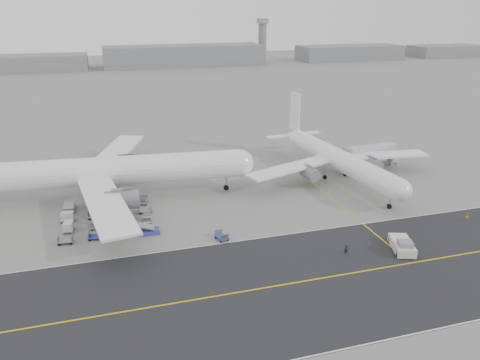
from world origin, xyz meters
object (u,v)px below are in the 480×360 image
object	(u,v)px
jet_bridge	(370,152)
ground_crew_b	(467,217)
airliner_b	(337,159)
pushback_tug	(402,245)
control_tower	(262,40)
ground_crew_a	(346,249)
airliner_a	(110,171)

from	to	relation	value
jet_bridge	ground_crew_b	bearing A→B (deg)	-93.06
airliner_b	pushback_tug	bearing A→B (deg)	-105.35
control_tower	jet_bridge	distance (m)	242.23
control_tower	airliner_b	bearing A→B (deg)	-104.60
pushback_tug	ground_crew_a	world-z (taller)	pushback_tug
jet_bridge	ground_crew_b	xyz separation A→B (m)	(1.29, -35.12, -3.38)
ground_crew_a	ground_crew_b	distance (m)	30.48
pushback_tug	jet_bridge	size ratio (longest dim) A/B	0.56
jet_bridge	pushback_tug	bearing A→B (deg)	-118.90
control_tower	airliner_a	xyz separation A→B (m)	(-117.51, -239.46, -9.75)
control_tower	airliner_a	distance (m)	266.92
control_tower	ground_crew_b	distance (m)	276.57
ground_crew_b	jet_bridge	bearing A→B (deg)	-106.91
control_tower	ground_crew_a	world-z (taller)	control_tower
airliner_a	jet_bridge	xyz separation A→B (m)	(67.10, 2.84, -2.28)
control_tower	airliner_a	world-z (taller)	control_tower
control_tower	airliner_b	size ratio (longest dim) A/B	0.61
ground_crew_a	airliner_a	bearing A→B (deg)	140.51
airliner_b	ground_crew_a	world-z (taller)	airliner_b
ground_crew_a	pushback_tug	bearing A→B (deg)	-4.34
pushback_tug	jet_bridge	xyz separation A→B (m)	(18.55, 42.17, 3.17)
airliner_a	ground_crew_b	xyz separation A→B (m)	(68.39, -32.28, -5.67)
control_tower	jet_bridge	bearing A→B (deg)	-102.03
ground_crew_b	control_tower	bearing A→B (deg)	-119.26
pushback_tug	ground_crew_b	xyz separation A→B (m)	(19.83, 7.05, -0.21)
pushback_tug	jet_bridge	bearing A→B (deg)	84.73
ground_crew_a	ground_crew_b	xyz separation A→B (m)	(30.00, 5.39, -0.09)
airliner_a	ground_crew_a	world-z (taller)	airliner_a
control_tower	ground_crew_a	distance (m)	288.61
airliner_a	pushback_tug	xyz separation A→B (m)	(48.55, -39.33, -5.45)
airliner_a	jet_bridge	bearing A→B (deg)	-82.08
pushback_tug	ground_crew_a	distance (m)	10.30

